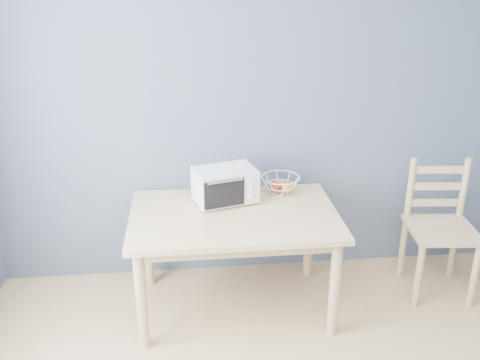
{
  "coord_description": "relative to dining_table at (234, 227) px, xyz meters",
  "views": [
    {
      "loc": [
        -0.54,
        -1.52,
        2.33
      ],
      "look_at": [
        -0.18,
        1.85,
        0.93
      ],
      "focal_mm": 40.0,
      "sensor_mm": 36.0,
      "label": 1
    }
  ],
  "objects": [
    {
      "name": "dining_table",
      "position": [
        0.0,
        0.0,
        0.0
      ],
      "size": [
        1.4,
        0.9,
        0.75
      ],
      "color": "tan",
      "rests_on": "ground"
    },
    {
      "name": "toaster_oven",
      "position": [
        -0.06,
        0.19,
        0.23
      ],
      "size": [
        0.48,
        0.4,
        0.25
      ],
      "rotation": [
        0.0,
        0.0,
        0.26
      ],
      "color": "white",
      "rests_on": "dining_table"
    },
    {
      "name": "dining_chair",
      "position": [
        1.53,
        0.1,
        -0.16
      ],
      "size": [
        0.51,
        0.51,
        1.0
      ],
      "rotation": [
        0.0,
        0.0,
        -0.1
      ],
      "color": "tan",
      "rests_on": "ground"
    },
    {
      "name": "room",
      "position": [
        0.24,
        -1.7,
        0.65
      ],
      "size": [
        4.01,
        4.51,
        2.61
      ],
      "color": "tan",
      "rests_on": "ground"
    },
    {
      "name": "fruit_basket",
      "position": [
        0.37,
        0.3,
        0.17
      ],
      "size": [
        0.3,
        0.3,
        0.13
      ],
      "rotation": [
        0.0,
        0.0,
        0.05
      ],
      "color": "silver",
      "rests_on": "dining_table"
    }
  ]
}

